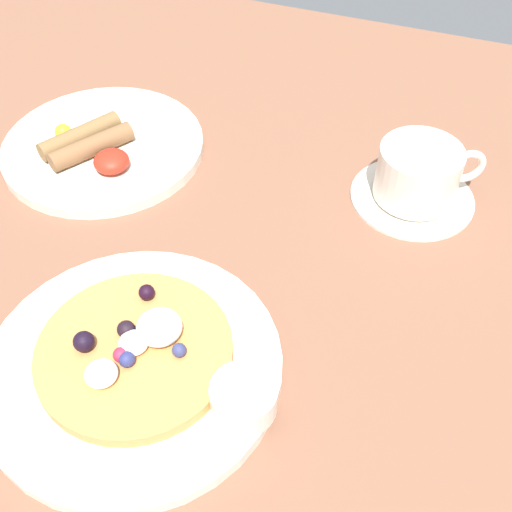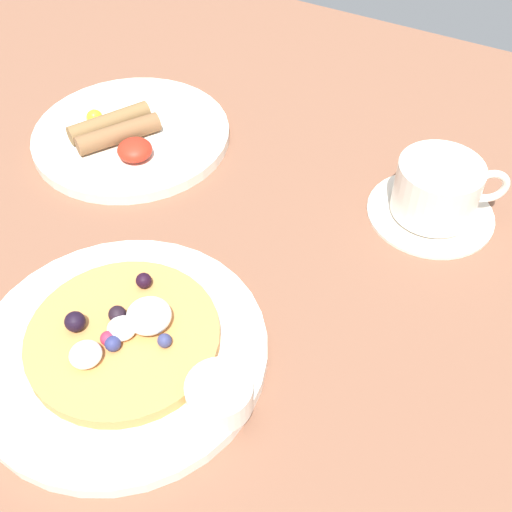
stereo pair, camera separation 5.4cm
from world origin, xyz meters
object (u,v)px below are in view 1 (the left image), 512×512
at_px(syrup_ramekin, 244,398).
at_px(breakfast_plate, 104,147).
at_px(pancake_plate, 133,365).
at_px(coffee_cup, 419,172).
at_px(coffee_saucer, 412,196).

bearing_deg(syrup_ramekin, breakfast_plate, 136.80).
xyz_separation_m(pancake_plate, breakfast_plate, (-0.18, 0.26, -0.00)).
bearing_deg(pancake_plate, syrup_ramekin, -3.85).
relative_size(pancake_plate, coffee_cup, 2.30).
relative_size(coffee_saucer, coffee_cup, 1.21).
height_order(breakfast_plate, coffee_saucer, breakfast_plate).
bearing_deg(pancake_plate, breakfast_plate, 124.54).
bearing_deg(coffee_cup, coffee_saucer, -151.59).
xyz_separation_m(coffee_saucer, coffee_cup, (0.00, 0.00, 0.03)).
xyz_separation_m(breakfast_plate, coffee_cup, (0.36, 0.05, 0.03)).
relative_size(syrup_ramekin, coffee_saucer, 0.40).
distance_m(coffee_saucer, coffee_cup, 0.03).
distance_m(pancake_plate, coffee_cup, 0.36).
bearing_deg(coffee_saucer, syrup_ramekin, -103.98).
relative_size(pancake_plate, syrup_ramekin, 4.75).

